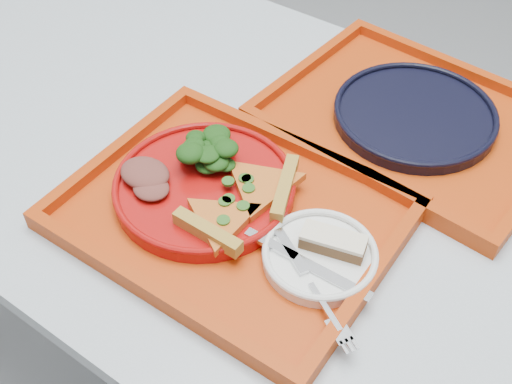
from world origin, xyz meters
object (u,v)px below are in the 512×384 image
(tray_main, at_px, (231,216))
(tray_far, at_px, (413,123))
(dinner_plate, at_px, (205,188))
(dessert_bar, at_px, (333,242))
(navy_plate, at_px, (414,116))

(tray_main, relative_size, tray_far, 1.00)
(tray_main, distance_m, dinner_plate, 0.06)
(tray_far, distance_m, dinner_plate, 0.37)
(tray_main, distance_m, dessert_bar, 0.16)
(tray_far, bearing_deg, tray_main, -105.20)
(tray_far, distance_m, navy_plate, 0.01)
(dinner_plate, bearing_deg, tray_main, -10.30)
(tray_main, relative_size, navy_plate, 1.73)
(navy_plate, relative_size, dessert_bar, 2.88)
(dinner_plate, height_order, navy_plate, dinner_plate)
(tray_main, bearing_deg, tray_far, 69.54)
(tray_far, bearing_deg, dinner_plate, -113.82)
(tray_main, height_order, dinner_plate, dinner_plate)
(navy_plate, height_order, dessert_bar, dessert_bar)
(tray_main, bearing_deg, dinner_plate, 168.78)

